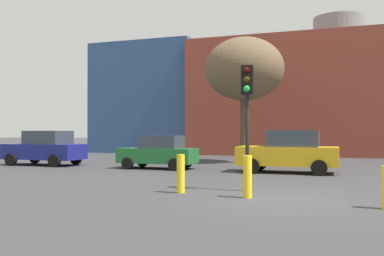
{
  "coord_description": "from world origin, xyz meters",
  "views": [
    {
      "loc": [
        1.61,
        -11.76,
        1.82
      ],
      "look_at": [
        -5.01,
        7.12,
        2.0
      ],
      "focal_mm": 39.99,
      "sensor_mm": 36.0,
      "label": 1
    }
  ],
  "objects_px": {
    "parked_car_1": "(159,152)",
    "bare_tree_0": "(244,70)",
    "parked_car_0": "(45,148)",
    "traffic_light_island": "(247,99)",
    "parked_car_2": "(289,152)",
    "bollard_yellow_2": "(248,177)",
    "bollard_yellow_1": "(181,174)"
  },
  "relations": [
    {
      "from": "parked_car_1",
      "to": "bare_tree_0",
      "type": "bearing_deg",
      "value": -120.65
    },
    {
      "from": "parked_car_1",
      "to": "parked_car_0",
      "type": "bearing_deg",
      "value": 0.0
    },
    {
      "from": "parked_car_0",
      "to": "traffic_light_island",
      "type": "relative_size",
      "value": 1.12
    },
    {
      "from": "parked_car_0",
      "to": "bare_tree_0",
      "type": "xyz_separation_m",
      "value": [
        9.91,
        5.31,
        4.54
      ]
    },
    {
      "from": "parked_car_2",
      "to": "bare_tree_0",
      "type": "relative_size",
      "value": 0.59
    },
    {
      "from": "traffic_light_island",
      "to": "bollard_yellow_2",
      "type": "distance_m",
      "value": 2.62
    },
    {
      "from": "bare_tree_0",
      "to": "bollard_yellow_1",
      "type": "xyz_separation_m",
      "value": [
        0.87,
        -12.78,
        -4.9
      ]
    },
    {
      "from": "bollard_yellow_2",
      "to": "parked_car_0",
      "type": "bearing_deg",
      "value": 148.91
    },
    {
      "from": "bollard_yellow_2",
      "to": "parked_car_2",
      "type": "bearing_deg",
      "value": 88.24
    },
    {
      "from": "traffic_light_island",
      "to": "bollard_yellow_1",
      "type": "distance_m",
      "value": 3.07
    },
    {
      "from": "parked_car_2",
      "to": "bollard_yellow_1",
      "type": "distance_m",
      "value": 7.83
    },
    {
      "from": "parked_car_1",
      "to": "bollard_yellow_2",
      "type": "distance_m",
      "value": 9.85
    },
    {
      "from": "bare_tree_0",
      "to": "bollard_yellow_2",
      "type": "distance_m",
      "value": 14.25
    },
    {
      "from": "bollard_yellow_2",
      "to": "traffic_light_island",
      "type": "bearing_deg",
      "value": 102.29
    },
    {
      "from": "parked_car_0",
      "to": "bare_tree_0",
      "type": "relative_size",
      "value": 0.59
    },
    {
      "from": "bare_tree_0",
      "to": "parked_car_0",
      "type": "bearing_deg",
      "value": -151.82
    },
    {
      "from": "bare_tree_0",
      "to": "bollard_yellow_2",
      "type": "relative_size",
      "value": 6.29
    },
    {
      "from": "traffic_light_island",
      "to": "bollard_yellow_2",
      "type": "relative_size",
      "value": 3.3
    },
    {
      "from": "parked_car_1",
      "to": "bollard_yellow_1",
      "type": "bearing_deg",
      "value": 118.21
    },
    {
      "from": "parked_car_2",
      "to": "bare_tree_0",
      "type": "bearing_deg",
      "value": -59.09
    },
    {
      "from": "parked_car_1",
      "to": "traffic_light_island",
      "type": "xyz_separation_m",
      "value": [
        5.8,
        -6.44,
        2.03
      ]
    },
    {
      "from": "parked_car_0",
      "to": "traffic_light_island",
      "type": "bearing_deg",
      "value": 152.85
    },
    {
      "from": "parked_car_1",
      "to": "bare_tree_0",
      "type": "relative_size",
      "value": 0.51
    },
    {
      "from": "parked_car_2",
      "to": "traffic_light_island",
      "type": "bearing_deg",
      "value": 85.36
    },
    {
      "from": "parked_car_2",
      "to": "bollard_yellow_2",
      "type": "bearing_deg",
      "value": 88.24
    },
    {
      "from": "parked_car_0",
      "to": "bollard_yellow_2",
      "type": "distance_m",
      "value": 15.01
    },
    {
      "from": "parked_car_1",
      "to": "parked_car_2",
      "type": "xyz_separation_m",
      "value": [
        6.32,
        0.0,
        0.12
      ]
    },
    {
      "from": "parked_car_0",
      "to": "parked_car_2",
      "type": "bearing_deg",
      "value": -180.0
    },
    {
      "from": "traffic_light_island",
      "to": "bare_tree_0",
      "type": "xyz_separation_m",
      "value": [
        -2.65,
        11.75,
        2.63
      ]
    },
    {
      "from": "parked_car_1",
      "to": "bollard_yellow_2",
      "type": "height_order",
      "value": "parked_car_1"
    },
    {
      "from": "parked_car_0",
      "to": "parked_car_1",
      "type": "xyz_separation_m",
      "value": [
        6.76,
        0.0,
        -0.12
      ]
    },
    {
      "from": "bollard_yellow_1",
      "to": "bare_tree_0",
      "type": "bearing_deg",
      "value": 93.87
    }
  ]
}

